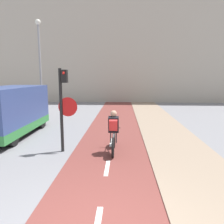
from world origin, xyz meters
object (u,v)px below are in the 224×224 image
object	(u,v)px
traffic_light_pole	(63,101)
van	(9,112)
street_lamp_far	(40,58)
cyclist_near	(114,133)

from	to	relation	value
traffic_light_pole	van	xyz separation A→B (m)	(-3.03, 2.01, -0.74)
street_lamp_far	van	bearing A→B (deg)	-85.15
cyclist_near	van	size ratio (longest dim) A/B	0.37
street_lamp_far	cyclist_near	distance (m)	9.47
traffic_light_pole	cyclist_near	world-z (taller)	traffic_light_pole
van	cyclist_near	bearing A→B (deg)	-23.07
cyclist_near	traffic_light_pole	bearing A→B (deg)	179.15
street_lamp_far	cyclist_near	world-z (taller)	street_lamp_far
street_lamp_far	van	size ratio (longest dim) A/B	1.36
traffic_light_pole	cyclist_near	xyz separation A→B (m)	(1.75, -0.03, -1.12)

